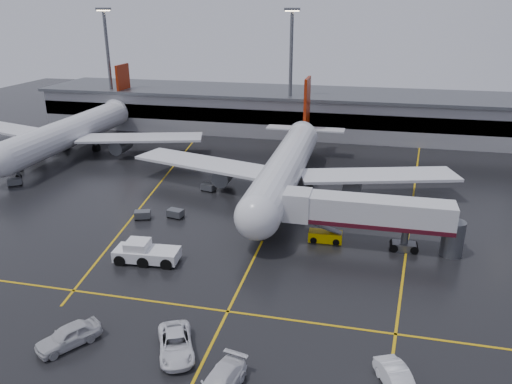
# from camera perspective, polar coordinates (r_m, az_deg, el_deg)

# --- Properties ---
(ground) EXTENTS (220.00, 220.00, 0.00)m
(ground) POSITION_cam_1_polar(r_m,az_deg,el_deg) (64.72, 2.13, -2.85)
(ground) COLOR black
(ground) RESTS_ON ground
(apron_line_centre) EXTENTS (0.25, 90.00, 0.02)m
(apron_line_centre) POSITION_cam_1_polar(r_m,az_deg,el_deg) (64.72, 2.13, -2.84)
(apron_line_centre) COLOR gold
(apron_line_centre) RESTS_ON ground
(apron_line_stop) EXTENTS (60.00, 0.25, 0.02)m
(apron_line_stop) POSITION_cam_1_polar(r_m,az_deg,el_deg) (45.89, -3.27, -13.57)
(apron_line_stop) COLOR gold
(apron_line_stop) RESTS_ON ground
(apron_line_left) EXTENTS (9.99, 69.35, 0.02)m
(apron_line_left) POSITION_cam_1_polar(r_m,az_deg,el_deg) (79.34, -10.78, 1.31)
(apron_line_left) COLOR gold
(apron_line_left) RESTS_ON ground
(apron_line_right) EXTENTS (7.57, 69.64, 0.02)m
(apron_line_right) POSITION_cam_1_polar(r_m,az_deg,el_deg) (73.37, 17.60, -0.93)
(apron_line_right) COLOR gold
(apron_line_right) RESTS_ON ground
(terminal) EXTENTS (122.00, 19.00, 8.60)m
(terminal) POSITION_cam_1_polar(r_m,az_deg,el_deg) (108.97, 7.03, 9.14)
(terminal) COLOR gray
(terminal) RESTS_ON ground
(light_mast_left) EXTENTS (3.00, 1.20, 25.45)m
(light_mast_left) POSITION_cam_1_polar(r_m,az_deg,el_deg) (115.46, -16.62, 14.21)
(light_mast_left) COLOR #595B60
(light_mast_left) RESTS_ON ground
(light_mast_mid) EXTENTS (3.00, 1.20, 25.45)m
(light_mast_mid) POSITION_cam_1_polar(r_m,az_deg,el_deg) (102.23, 4.03, 14.25)
(light_mast_mid) COLOR #595B60
(light_mast_mid) RESTS_ON ground
(main_airliner) EXTENTS (48.80, 45.60, 14.10)m
(main_airliner) POSITION_cam_1_polar(r_m,az_deg,el_deg) (72.22, 3.64, 3.22)
(main_airliner) COLOR silver
(main_airliner) RESTS_ON ground
(second_airliner) EXTENTS (48.80, 45.60, 14.10)m
(second_airliner) POSITION_cam_1_polar(r_m,az_deg,el_deg) (98.39, -20.14, 6.72)
(second_airliner) COLOR silver
(second_airliner) RESTS_ON ground
(jet_bridge) EXTENTS (19.90, 3.40, 6.05)m
(jet_bridge) POSITION_cam_1_polar(r_m,az_deg,el_deg) (56.72, 12.86, -2.57)
(jet_bridge) COLOR silver
(jet_bridge) RESTS_ON ground
(pushback_tractor) EXTENTS (7.07, 3.43, 2.46)m
(pushback_tractor) POSITION_cam_1_polar(r_m,az_deg,el_deg) (54.67, -12.64, -6.89)
(pushback_tractor) COLOR white
(pushback_tractor) RESTS_ON ground
(belt_loader) EXTENTS (3.93, 1.94, 2.46)m
(belt_loader) POSITION_cam_1_polar(r_m,az_deg,el_deg) (58.51, 7.99, -5.06)
(belt_loader) COLOR #E6BB00
(belt_loader) RESTS_ON ground
(service_van_a) EXTENTS (4.80, 6.26, 1.58)m
(service_van_a) POSITION_cam_1_polar(r_m,az_deg,el_deg) (41.33, -9.22, -16.89)
(service_van_a) COLOR white
(service_van_a) RESTS_ON ground
(service_van_b) EXTENTS (3.36, 5.97, 1.63)m
(service_van_b) POSITION_cam_1_polar(r_m,az_deg,el_deg) (37.52, -4.26, -21.15)
(service_van_b) COLOR white
(service_van_b) RESTS_ON ground
(service_van_c) EXTENTS (3.58, 5.13, 1.60)m
(service_van_c) POSITION_cam_1_polar(r_m,az_deg,el_deg) (39.01, 16.02, -20.15)
(service_van_c) COLOR white
(service_van_c) RESTS_ON ground
(service_van_d) EXTENTS (4.60, 5.47, 1.77)m
(service_van_d) POSITION_cam_1_polar(r_m,az_deg,el_deg) (44.17, -20.80, -15.23)
(service_van_d) COLOR silver
(service_van_d) RESTS_ON ground
(baggage_cart_a) EXTENTS (2.21, 1.65, 1.12)m
(baggage_cart_a) POSITION_cam_1_polar(r_m,az_deg,el_deg) (65.00, -9.27, -2.41)
(baggage_cart_a) COLOR #595B60
(baggage_cart_a) RESTS_ON ground
(baggage_cart_b) EXTENTS (2.32, 1.88, 1.12)m
(baggage_cart_b) POSITION_cam_1_polar(r_m,az_deg,el_deg) (65.39, -12.94, -2.54)
(baggage_cart_b) COLOR #595B60
(baggage_cart_b) RESTS_ON ground
(baggage_cart_c) EXTENTS (2.28, 1.80, 1.12)m
(baggage_cart_c) POSITION_cam_1_polar(r_m,az_deg,el_deg) (73.71, -5.50, 0.59)
(baggage_cart_c) COLOR #595B60
(baggage_cart_c) RESTS_ON ground
(baggage_cart_d) EXTENTS (2.02, 1.32, 1.12)m
(baggage_cart_d) POSITION_cam_1_polar(r_m,az_deg,el_deg) (91.75, -25.97, 2.60)
(baggage_cart_d) COLOR #595B60
(baggage_cart_d) RESTS_ON ground
(baggage_cart_e) EXTENTS (2.38, 2.23, 1.12)m
(baggage_cart_e) POSITION_cam_1_polar(r_m,az_deg,el_deg) (84.11, -26.05, 1.08)
(baggage_cart_e) COLOR #595B60
(baggage_cart_e) RESTS_ON ground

